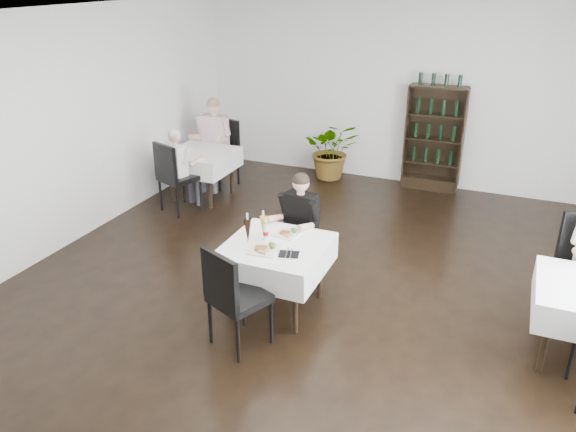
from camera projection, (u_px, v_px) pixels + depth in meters
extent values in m
plane|color=black|center=(302.00, 313.00, 6.04)|extent=(9.00, 9.00, 0.00)
plane|color=white|center=(306.00, 19.00, 4.83)|extent=(9.00, 9.00, 0.00)
plane|color=white|center=(403.00, 94.00, 9.23)|extent=(7.00, 0.00, 7.00)
plane|color=white|center=(30.00, 142.00, 6.67)|extent=(0.00, 9.00, 9.00)
cube|color=black|center=(429.00, 183.00, 9.43)|extent=(0.90, 0.28, 0.20)
cylinder|color=black|center=(230.00, 288.00, 5.82)|extent=(0.06, 0.06, 0.71)
cylinder|color=black|center=(260.00, 258.00, 6.44)|extent=(0.06, 0.06, 0.71)
cylinder|color=black|center=(295.00, 303.00, 5.57)|extent=(0.06, 0.06, 0.71)
cylinder|color=black|center=(320.00, 270.00, 6.18)|extent=(0.06, 0.06, 0.71)
cube|color=black|center=(276.00, 247.00, 5.85)|extent=(0.85, 0.85, 0.04)
cube|color=white|center=(276.00, 257.00, 5.90)|extent=(1.03, 1.03, 0.30)
cylinder|color=black|center=(172.00, 180.00, 8.80)|extent=(0.06, 0.06, 0.71)
cylinder|color=black|center=(195.00, 167.00, 9.37)|extent=(0.06, 0.06, 0.71)
cylinder|color=black|center=(210.00, 186.00, 8.56)|extent=(0.06, 0.06, 0.71)
cylinder|color=black|center=(231.00, 173.00, 9.13)|extent=(0.06, 0.06, 0.71)
cube|color=black|center=(201.00, 154.00, 8.81)|extent=(0.80, 0.80, 0.04)
cube|color=white|center=(201.00, 161.00, 8.86)|extent=(0.98, 0.98, 0.30)
cylinder|color=black|center=(546.00, 339.00, 5.03)|extent=(0.06, 0.06, 0.71)
cylinder|color=black|center=(546.00, 301.00, 5.60)|extent=(0.06, 0.06, 0.71)
imported|color=#1E501B|center=(332.00, 150.00, 9.75)|extent=(1.13, 1.06, 1.02)
cylinder|color=black|center=(271.00, 263.00, 6.64)|extent=(0.03, 0.03, 0.40)
cylinder|color=black|center=(288.00, 252.00, 6.90)|extent=(0.03, 0.03, 0.40)
cylinder|color=black|center=(295.00, 272.00, 6.46)|extent=(0.03, 0.03, 0.40)
cylinder|color=black|center=(311.00, 260.00, 6.72)|extent=(0.03, 0.03, 0.40)
cube|color=black|center=(291.00, 245.00, 6.59)|extent=(0.47, 0.47, 0.06)
cube|color=black|center=(300.00, 222.00, 6.63)|extent=(0.40, 0.12, 0.43)
cylinder|color=black|center=(271.00, 322.00, 5.46)|extent=(0.04, 0.04, 0.48)
cylinder|color=black|center=(238.00, 340.00, 5.19)|extent=(0.04, 0.04, 0.48)
cylinder|color=black|center=(243.00, 305.00, 5.73)|extent=(0.04, 0.04, 0.48)
cylinder|color=black|center=(210.00, 322.00, 5.47)|extent=(0.04, 0.04, 0.48)
cube|color=black|center=(240.00, 298.00, 5.35)|extent=(0.63, 0.63, 0.07)
cube|color=black|center=(220.00, 281.00, 5.10)|extent=(0.46, 0.24, 0.52)
cylinder|color=black|center=(202.00, 171.00, 9.51)|extent=(0.04, 0.04, 0.50)
cylinder|color=black|center=(220.00, 165.00, 9.81)|extent=(0.04, 0.04, 0.50)
cylinder|color=black|center=(219.00, 177.00, 9.25)|extent=(0.04, 0.04, 0.50)
cylinder|color=black|center=(238.00, 170.00, 9.55)|extent=(0.04, 0.04, 0.50)
cube|color=black|center=(219.00, 155.00, 9.41)|extent=(0.63, 0.63, 0.08)
cube|color=black|center=(228.00, 135.00, 9.46)|extent=(0.50, 0.21, 0.55)
cylinder|color=black|center=(201.00, 195.00, 8.52)|extent=(0.04, 0.04, 0.50)
cylinder|color=black|center=(177.00, 203.00, 8.24)|extent=(0.04, 0.04, 0.50)
cylinder|color=black|center=(184.00, 188.00, 8.79)|extent=(0.04, 0.04, 0.50)
cylinder|color=black|center=(161.00, 195.00, 8.51)|extent=(0.04, 0.04, 0.50)
cube|color=black|center=(179.00, 178.00, 8.40)|extent=(0.64, 0.64, 0.08)
cube|color=black|center=(165.00, 163.00, 8.14)|extent=(0.48, 0.23, 0.54)
cylinder|color=black|center=(568.00, 312.00, 5.58)|extent=(0.04, 0.04, 0.52)
cylinder|color=black|center=(552.00, 288.00, 6.00)|extent=(0.04, 0.04, 0.52)
cylinder|color=black|center=(572.00, 356.00, 4.97)|extent=(0.04, 0.04, 0.51)
cube|color=#403F46|center=(286.00, 241.00, 6.49)|extent=(0.20, 0.40, 0.13)
cylinder|color=#403F46|center=(279.00, 268.00, 6.48)|extent=(0.10, 0.10, 0.45)
cube|color=#403F46|center=(300.00, 245.00, 6.40)|extent=(0.20, 0.40, 0.13)
cylinder|color=#403F46|center=(292.00, 273.00, 6.39)|extent=(0.10, 0.10, 0.45)
cube|color=black|center=(301.00, 214.00, 6.45)|extent=(0.40, 0.27, 0.50)
cylinder|color=#DDA58A|center=(274.00, 218.00, 6.38)|extent=(0.13, 0.29, 0.14)
cylinder|color=#DDA58A|center=(305.00, 227.00, 6.17)|extent=(0.13, 0.29, 0.14)
sphere|color=#DDA58A|center=(301.00, 183.00, 6.29)|extent=(0.19, 0.19, 0.19)
sphere|color=black|center=(301.00, 181.00, 6.27)|extent=(0.19, 0.19, 0.19)
cube|color=#403F46|center=(206.00, 155.00, 9.26)|extent=(0.19, 0.45, 0.14)
cylinder|color=#403F46|center=(202.00, 177.00, 9.23)|extent=(0.11, 0.11, 0.51)
cube|color=#403F46|center=(217.00, 156.00, 9.21)|extent=(0.19, 0.45, 0.14)
cylinder|color=#403F46|center=(214.00, 178.00, 9.17)|extent=(0.11, 0.11, 0.51)
cube|color=beige|center=(215.00, 132.00, 9.27)|extent=(0.43, 0.27, 0.57)
cylinder|color=#DDA58A|center=(195.00, 137.00, 9.10)|extent=(0.11, 0.33, 0.16)
cylinder|color=#DDA58A|center=(222.00, 139.00, 8.97)|extent=(0.11, 0.33, 0.16)
sphere|color=#DDA58A|center=(213.00, 107.00, 9.07)|extent=(0.22, 0.22, 0.22)
sphere|color=olive|center=(213.00, 105.00, 9.06)|extent=(0.22, 0.22, 0.22)
cube|color=#403F46|center=(189.00, 178.00, 8.50)|extent=(0.24, 0.39, 0.12)
cylinder|color=#403F46|center=(199.00, 192.00, 8.72)|extent=(0.10, 0.10, 0.43)
cube|color=#403F46|center=(182.00, 175.00, 8.61)|extent=(0.24, 0.39, 0.12)
cylinder|color=#403F46|center=(192.00, 189.00, 8.82)|extent=(0.10, 0.10, 0.43)
cube|color=white|center=(175.00, 161.00, 8.32)|extent=(0.40, 0.30, 0.48)
cylinder|color=#DDA58A|center=(197.00, 161.00, 8.37)|extent=(0.16, 0.28, 0.14)
cylinder|color=#DDA58A|center=(180.00, 156.00, 8.61)|extent=(0.16, 0.28, 0.14)
sphere|color=#DDA58A|center=(174.00, 137.00, 8.19)|extent=(0.18, 0.18, 0.18)
sphere|color=beige|center=(174.00, 135.00, 8.17)|extent=(0.18, 0.18, 0.18)
cube|color=white|center=(288.00, 234.00, 6.03)|extent=(0.28, 0.28, 0.02)
cube|color=brown|center=(285.00, 233.00, 6.02)|extent=(0.10, 0.08, 0.02)
sphere|color=#3A6A1C|center=(294.00, 230.00, 6.03)|extent=(0.06, 0.06, 0.06)
cube|color=#996F45|center=(288.00, 235.00, 5.97)|extent=(0.11, 0.10, 0.02)
cube|color=white|center=(265.00, 250.00, 5.69)|extent=(0.31, 0.31, 0.02)
cube|color=brown|center=(261.00, 248.00, 5.67)|extent=(0.13, 0.12, 0.03)
sphere|color=#3A6A1C|center=(273.00, 245.00, 5.69)|extent=(0.07, 0.07, 0.07)
cube|color=#996F45|center=(264.00, 251.00, 5.62)|extent=(0.12, 0.10, 0.02)
cone|color=black|center=(248.00, 231.00, 5.80)|extent=(0.08, 0.08, 0.27)
cylinder|color=silver|center=(247.00, 216.00, 5.73)|extent=(0.02, 0.02, 0.07)
cone|color=gold|center=(263.00, 227.00, 5.91)|extent=(0.07, 0.07, 0.25)
cylinder|color=silver|center=(263.00, 214.00, 5.85)|extent=(0.02, 0.02, 0.06)
cylinder|color=silver|center=(266.00, 232.00, 5.89)|extent=(0.05, 0.05, 0.18)
cylinder|color=#A70A09|center=(266.00, 233.00, 5.90)|extent=(0.06, 0.06, 0.04)
cylinder|color=silver|center=(266.00, 222.00, 5.85)|extent=(0.02, 0.02, 0.04)
cube|color=black|center=(289.00, 254.00, 5.62)|extent=(0.23, 0.20, 0.01)
cylinder|color=silver|center=(287.00, 253.00, 5.62)|extent=(0.07, 0.22, 0.01)
cylinder|color=silver|center=(291.00, 254.00, 5.60)|extent=(0.08, 0.22, 0.01)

